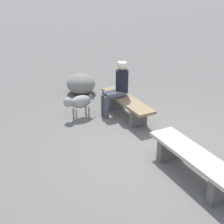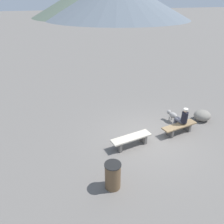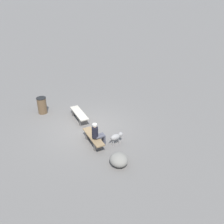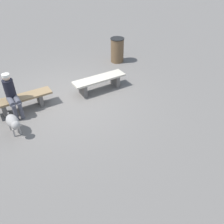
{
  "view_description": "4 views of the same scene",
  "coord_description": "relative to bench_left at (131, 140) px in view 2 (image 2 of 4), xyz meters",
  "views": [
    {
      "loc": [
        -4.32,
        2.34,
        2.91
      ],
      "look_at": [
        -0.08,
        0.82,
        0.86
      ],
      "focal_mm": 47.94,
      "sensor_mm": 36.0,
      "label": 1
    },
    {
      "loc": [
        -4.4,
        -6.8,
        5.56
      ],
      "look_at": [
        -1.28,
        1.6,
        0.76
      ],
      "focal_mm": 34.74,
      "sensor_mm": 36.0,
      "label": 2
    },
    {
      "loc": [
        11.0,
        -2.52,
        7.04
      ],
      "look_at": [
        -0.5,
        1.54,
        0.48
      ],
      "focal_mm": 40.84,
      "sensor_mm": 36.0,
      "label": 3
    },
    {
      "loc": [
        1.36,
        6.26,
        4.08
      ],
      "look_at": [
        -0.72,
        1.65,
        0.4
      ],
      "focal_mm": 38.36,
      "sensor_mm": 36.0,
      "label": 4
    }
  ],
  "objects": [
    {
      "name": "bench_left",
      "position": [
        0.0,
        0.0,
        0.0
      ],
      "size": [
        1.8,
        0.67,
        0.45
      ],
      "rotation": [
        0.0,
        0.0,
        0.13
      ],
      "color": "#605B56",
      "rests_on": "ground"
    },
    {
      "name": "boulder",
      "position": [
        4.26,
        0.7,
        -0.05
      ],
      "size": [
        0.86,
        0.78,
        0.53
      ],
      "primitive_type": "ellipsoid",
      "rotation": [
        0.0,
        0.0,
        3.16
      ],
      "color": "gray",
      "rests_on": "ground"
    },
    {
      "name": "dog",
      "position": [
        2.77,
        1.13,
        0.05
      ],
      "size": [
        0.38,
        0.74,
        0.53
      ],
      "rotation": [
        0.0,
        0.0,
        1.79
      ],
      "color": "gray",
      "rests_on": "ground"
    },
    {
      "name": "ground",
      "position": [
        1.08,
        0.16,
        -0.34
      ],
      "size": [
        210.0,
        210.0,
        0.06
      ],
      "primitive_type": "cube",
      "color": "slate"
    },
    {
      "name": "seated_person",
      "position": [
        2.66,
        0.25,
        0.36
      ],
      "size": [
        0.37,
        0.64,
        1.22
      ],
      "rotation": [
        0.0,
        0.0,
        0.16
      ],
      "color": "black",
      "rests_on": "ground"
    },
    {
      "name": "bench_right",
      "position": [
        2.45,
        0.11,
        -0.0
      ],
      "size": [
        1.78,
        0.63,
        0.43
      ],
      "rotation": [
        0.0,
        0.0,
        0.13
      ],
      "color": "#605B56",
      "rests_on": "ground"
    },
    {
      "name": "trash_bin",
      "position": [
        -1.5,
        -1.82,
        0.17
      ],
      "size": [
        0.54,
        0.54,
        0.95
      ],
      "color": "brown",
      "rests_on": "ground"
    }
  ]
}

